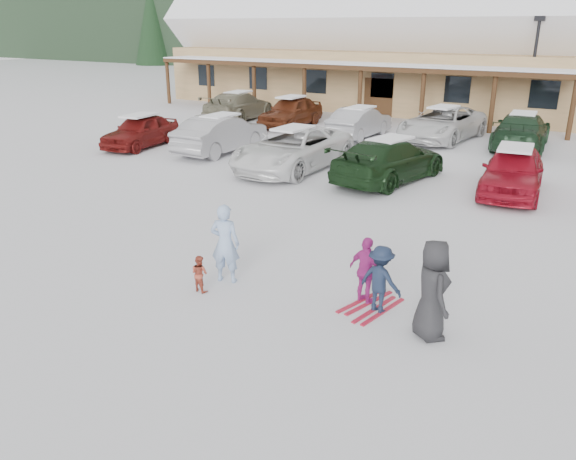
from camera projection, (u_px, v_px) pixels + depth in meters
The scene contains 22 objects.
ground at pixel (250, 287), 11.65m from camera, with size 160.00×160.00×0.00m, color silver.
day_lodge at pixel (382, 44), 37.08m from camera, with size 29.12×12.50×10.38m.
lamp_post at pixel (533, 66), 28.47m from camera, with size 0.50×0.25×5.55m.
conifer_0 at pixel (202, 18), 46.50m from camera, with size 4.40×4.40×10.20m.
conifer_2 at pixel (247, 7), 57.67m from camera, with size 5.28×5.28×12.24m.
adult_skier at pixel (225, 244), 11.63m from camera, with size 0.62×0.41×1.70m, color #95B1DB.
toddler_red at pixel (200, 273), 11.35m from camera, with size 0.37×0.29×0.77m, color #AC4430.
child_navy at pixel (381, 280), 10.43m from camera, with size 0.85×0.49×1.32m, color #172239.
skis_child_navy at pixel (379, 310), 10.65m from camera, with size 0.20×1.40×0.03m, color #AB182E.
child_magenta at pixel (366, 271), 10.75m from camera, with size 0.79×0.33×1.35m, color #B02683.
skis_child_magenta at pixel (365, 302), 10.98m from camera, with size 0.20×1.40×0.03m, color #AB182E.
bystander_dark at pixel (432, 290), 9.49m from camera, with size 0.87×0.57×1.79m, color #252528.
parked_car_0 at pixel (141, 131), 24.80m from camera, with size 1.67×4.14×1.41m, color maroon.
parked_car_1 at pixel (221, 134), 23.70m from camera, with size 1.67×4.78×1.57m, color #9E9DA1.
parked_car_2 at pixel (293, 149), 20.84m from camera, with size 2.60×5.64×1.57m, color white.
parked_car_3 at pixel (389, 160), 19.29m from camera, with size 2.09×5.13×1.49m, color black.
parked_car_4 at pixel (513, 171), 17.83m from camera, with size 1.79×4.44×1.51m, color #A61224.
parked_car_7 at pixel (239, 106), 31.96m from camera, with size 2.19×5.40×1.57m, color gray.
parked_car_8 at pixel (291, 112), 29.86m from camera, with size 1.84×4.58×1.56m, color maroon.
parked_car_9 at pixel (360, 122), 26.95m from camera, with size 1.51×4.33×1.43m, color #A4A4A9.
parked_car_10 at pixel (442, 124), 26.24m from camera, with size 2.59×5.61×1.56m, color silver.
parked_car_11 at pixel (521, 131), 24.43m from camera, with size 2.16×5.32×1.54m, color #1C3922.
Camera 1 is at (6.20, -8.56, 5.11)m, focal length 35.00 mm.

